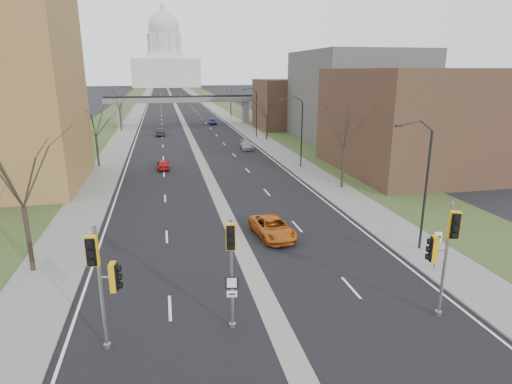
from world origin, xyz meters
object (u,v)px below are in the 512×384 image
object	(u,v)px
speed_limit_sign	(437,243)
car_left_near	(163,164)
car_right_mid	(247,145)
car_right_far	(212,122)
car_left_far	(161,132)
signal_pole_left	(103,272)
signal_pole_right	(444,245)
car_right_near	(272,227)
signal_pole_median	(231,256)

from	to	relation	value
speed_limit_sign	car_left_near	distance (m)	35.57
speed_limit_sign	car_right_mid	distance (m)	43.29
car_right_far	car_left_far	bearing A→B (deg)	-127.84
signal_pole_left	car_left_near	distance (m)	36.12
signal_pole_left	signal_pole_right	xyz separation A→B (m)	(15.40, -0.65, 0.10)
signal_pole_right	car_right_near	bearing A→B (deg)	133.12
car_left_far	signal_pole_median	bearing A→B (deg)	96.84
car_left_near	car_right_far	xyz separation A→B (m)	(11.28, 44.38, 0.05)
speed_limit_sign	car_left_near	size ratio (longest dim) A/B	0.64
signal_pole_median	car_left_near	xyz separation A→B (m)	(-2.87, 35.55, -3.20)
car_left_far	car_right_far	xyz separation A→B (m)	(11.54, 15.48, -0.00)
signal_pole_median	speed_limit_sign	size ratio (longest dim) A/B	2.37
car_right_mid	car_right_far	size ratio (longest dim) A/B	1.14
signal_pole_right	car_right_mid	bearing A→B (deg)	109.96
speed_limit_sign	car_right_mid	xyz separation A→B (m)	(-3.35, 43.15, -1.07)
signal_pole_right	car_left_near	size ratio (longest dim) A/B	1.65
signal_pole_left	signal_pole_right	bearing A→B (deg)	6.19
car_left_near	car_left_far	distance (m)	28.90
speed_limit_sign	signal_pole_right	bearing A→B (deg)	-114.48
signal_pole_median	car_left_near	world-z (taller)	signal_pole_median
signal_pole_left	car_left_far	size ratio (longest dim) A/B	1.44
signal_pole_right	speed_limit_sign	distance (m)	6.20
signal_pole_right	car_left_near	world-z (taller)	signal_pole_right
signal_pole_median	car_right_mid	bearing A→B (deg)	87.70
signal_pole_right	car_right_mid	distance (m)	48.09
car_right_near	car_right_far	size ratio (longest dim) A/B	1.32
car_left_near	car_right_near	xyz separation A→B (m)	(7.64, -24.45, 0.10)
car_right_near	car_left_near	bearing A→B (deg)	101.41
signal_pole_median	speed_limit_sign	world-z (taller)	signal_pole_median
signal_pole_left	car_right_far	bearing A→B (deg)	88.83
signal_pole_right	speed_limit_sign	world-z (taller)	signal_pole_right
signal_pole_median	speed_limit_sign	bearing A→B (deg)	25.78
car_right_near	car_right_far	distance (m)	68.93
car_left_near	car_left_far	world-z (taller)	car_left_far
speed_limit_sign	car_right_far	distance (m)	76.25
car_left_far	car_right_near	size ratio (longest dim) A/B	0.78
signal_pole_right	car_right_mid	size ratio (longest dim) A/B	1.35
signal_pole_left	car_right_mid	bearing A→B (deg)	80.71
car_right_mid	car_right_far	xyz separation A→B (m)	(-1.45, 32.94, 0.02)
car_left_near	car_right_mid	distance (m)	17.12
car_left_far	car_right_far	size ratio (longest dim) A/B	1.04
car_left_far	car_right_mid	world-z (taller)	car_left_far
car_left_near	car_right_far	world-z (taller)	car_right_far
signal_pole_right	car_right_near	distance (m)	13.53
signal_pole_median	car_right_near	xyz separation A→B (m)	(4.78, 11.10, -3.10)
car_left_near	speed_limit_sign	bearing A→B (deg)	115.51
signal_pole_right	car_right_near	xyz separation A→B (m)	(-5.21, 12.08, -3.16)
signal_pole_right	car_left_far	world-z (taller)	signal_pole_right
speed_limit_sign	signal_pole_left	bearing A→B (deg)	-158.06
speed_limit_sign	car_right_mid	bearing A→B (deg)	103.71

